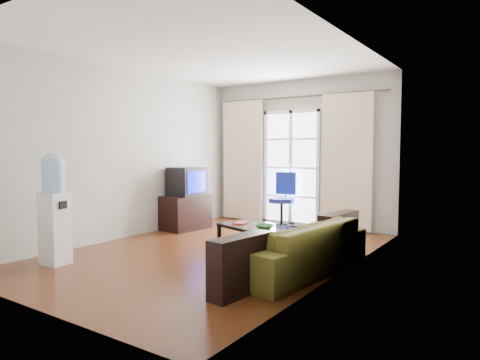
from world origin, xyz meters
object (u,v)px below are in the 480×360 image
task_chair (282,211)px  water_cooler (54,206)px  coffee_table (257,237)px  crt_tv (186,181)px  tv_stand (185,212)px  sofa (297,247)px

task_chair → water_cooler: size_ratio=0.73×
coffee_table → crt_tv: bearing=154.1°
task_chair → crt_tv: bearing=-146.9°
tv_stand → water_cooler: bearing=-77.7°
task_chair → water_cooler: water_cooler is taller
tv_stand → sofa: bearing=-17.6°
sofa → tv_stand: (-2.86, 1.31, 0.01)m
coffee_table → task_chair: task_chair is taller
coffee_table → water_cooler: (-1.90, -1.66, 0.45)m
sofa → crt_tv: crt_tv is taller
sofa → crt_tv: 3.21m
tv_stand → water_cooler: (0.24, -2.69, 0.42)m
tv_stand → task_chair: (1.34, 1.14, -0.01)m
coffee_table → water_cooler: size_ratio=0.86×
task_chair → water_cooler: 4.00m
coffee_table → tv_stand: 2.37m
sofa → crt_tv: size_ratio=3.49×
crt_tv → task_chair: size_ratio=0.59×
coffee_table → crt_tv: size_ratio=1.98×
crt_tv → sofa: bearing=-19.6°
coffee_table → crt_tv: (-2.14, 1.04, 0.58)m
task_chair → tv_stand: bearing=-146.4°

